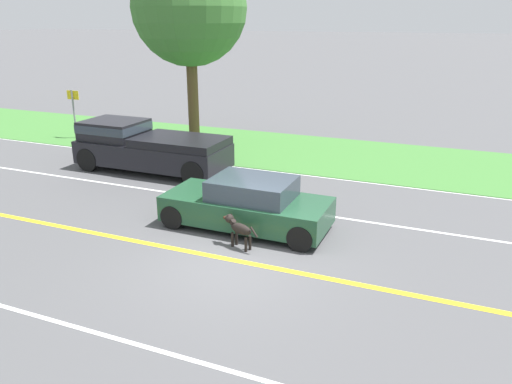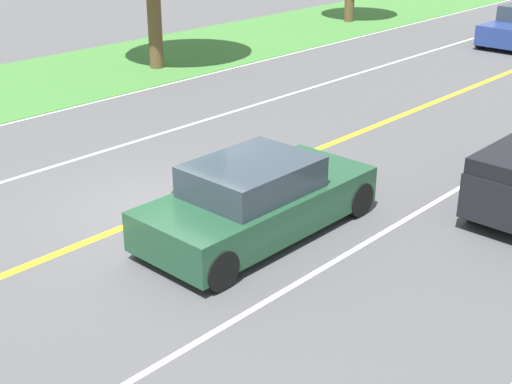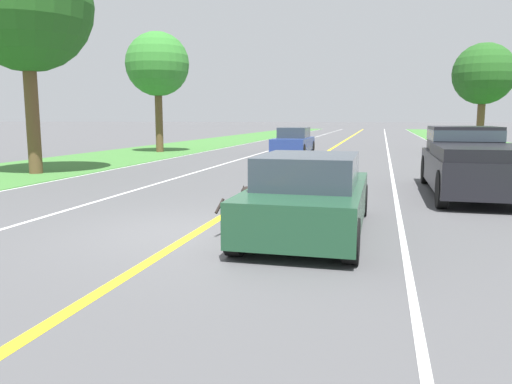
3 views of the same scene
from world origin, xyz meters
name	(u,v)px [view 1 (image 1 of 3)]	position (x,y,z in m)	size (l,w,h in m)	color
ground_plane	(232,260)	(0.00, 0.00, 0.00)	(400.00, 400.00, 0.00)	#4C4C4F
centre_divider_line	(232,260)	(0.00, 0.00, 0.00)	(0.18, 160.00, 0.01)	yellow
lane_edge_line_right	(317,176)	(7.00, 0.00, 0.00)	(0.14, 160.00, 0.01)	white
lane_dash_same_dir	(283,209)	(3.50, 0.00, 0.00)	(0.10, 160.00, 0.01)	white
lane_dash_oncoming	(145,347)	(-3.50, 0.00, 0.00)	(0.10, 160.00, 0.01)	white
grass_verge_right	(337,156)	(10.00, 0.00, 0.01)	(6.00, 160.00, 0.03)	#3D7533
ego_car	(248,205)	(1.91, 0.44, 0.64)	(1.88, 4.38, 1.38)	#1E472D
dog	(238,228)	(0.69, 0.16, 0.50)	(0.46, 1.09, 0.80)	black
pickup_truck	(146,146)	(5.37, 5.97, 0.90)	(2.09, 5.58, 1.75)	black
roadside_tree_right_near	(189,8)	(9.89, 6.53, 5.70)	(4.83, 4.83, 8.15)	brown
street_sign	(74,108)	(8.43, 11.96, 1.43)	(0.11, 0.64, 2.25)	gray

